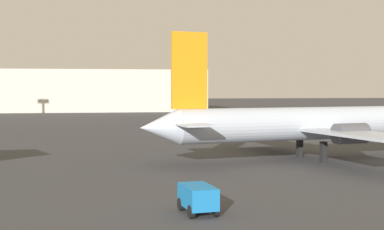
{
  "coord_description": "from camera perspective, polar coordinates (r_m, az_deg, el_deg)",
  "views": [
    {
      "loc": [
        -4.98,
        -12.12,
        5.82
      ],
      "look_at": [
        2.98,
        37.83,
        3.34
      ],
      "focal_mm": 50.84,
      "sensor_mm": 36.0,
      "label": 1
    }
  ],
  "objects": [
    {
      "name": "terminal_building",
      "position": [
        143.98,
        -12.97,
        2.5
      ],
      "size": [
        70.12,
        21.23,
        10.49
      ],
      "primitive_type": "cube",
      "color": "beige",
      "rests_on": "ground_plane"
    },
    {
      "name": "baggage_cart",
      "position": [
        25.55,
        0.62,
        -8.62
      ],
      "size": [
        1.69,
        2.56,
        1.3
      ],
      "rotation": [
        0.0,
        0.0,
        1.72
      ],
      "color": "#1972BF",
      "rests_on": "ground_plane"
    },
    {
      "name": "airplane_on_taxiway",
      "position": [
        45.63,
        13.34,
        -0.83
      ],
      "size": [
        31.17,
        21.86,
        9.99
      ],
      "rotation": [
        0.0,
        0.0,
        0.2
      ],
      "color": "#B2BCCC",
      "rests_on": "ground_plane"
    }
  ]
}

